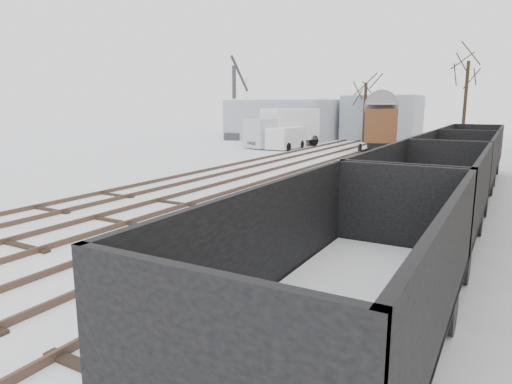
% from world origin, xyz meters
% --- Properties ---
extents(ground, '(120.00, 120.00, 0.00)m').
position_xyz_m(ground, '(0.00, 0.00, 0.00)').
color(ground, white).
rests_on(ground, ground).
extents(tracks, '(13.90, 52.00, 0.16)m').
position_xyz_m(tracks, '(-0.00, 13.67, 0.07)').
color(tracks, black).
rests_on(tracks, ground).
extents(shed_left, '(10.00, 8.00, 4.10)m').
position_xyz_m(shed_left, '(-13.00, 36.00, 2.05)').
color(shed_left, '#939CA6').
rests_on(shed_left, ground).
extents(shed_right, '(7.00, 6.00, 4.50)m').
position_xyz_m(shed_right, '(-4.00, 40.00, 2.25)').
color(shed_right, '#939CA6').
rests_on(shed_right, ground).
extents(ground_frame, '(1.33, 0.51, 1.49)m').
position_xyz_m(ground_frame, '(2.54, 0.38, 0.28)').
color(ground_frame, black).
rests_on(ground_frame, ground).
extents(worker, '(0.66, 0.81, 1.93)m').
position_xyz_m(worker, '(3.29, 0.48, 0.96)').
color(worker, black).
rests_on(worker, ground).
extents(freight_wagon_a, '(2.49, 6.23, 2.54)m').
position_xyz_m(freight_wagon_a, '(6.00, -1.44, 0.97)').
color(freight_wagon_a, black).
rests_on(freight_wagon_a, ground).
extents(freight_wagon_b, '(2.49, 6.23, 2.54)m').
position_xyz_m(freight_wagon_b, '(6.00, 4.96, 0.97)').
color(freight_wagon_b, black).
rests_on(freight_wagon_b, ground).
extents(freight_wagon_c, '(2.49, 6.23, 2.54)m').
position_xyz_m(freight_wagon_c, '(6.00, 11.36, 0.97)').
color(freight_wagon_c, black).
rests_on(freight_wagon_c, ground).
extents(freight_wagon_d, '(2.49, 6.23, 2.54)m').
position_xyz_m(freight_wagon_d, '(6.00, 17.76, 0.97)').
color(freight_wagon_d, black).
rests_on(freight_wagon_d, ground).
extents(box_van_wagon, '(3.70, 5.24, 3.62)m').
position_xyz_m(box_van_wagon, '(-1.31, 28.63, 2.11)').
color(box_van_wagon, black).
rests_on(box_van_wagon, ground).
extents(lorry, '(3.94, 7.40, 3.21)m').
position_xyz_m(lorry, '(-9.34, 28.17, 1.65)').
color(lorry, black).
rests_on(lorry, ground).
extents(panel_van, '(1.83, 4.03, 1.76)m').
position_xyz_m(panel_van, '(-8.38, 26.70, 0.92)').
color(panel_van, silver).
rests_on(panel_van, ground).
extents(crane, '(1.94, 4.93, 8.29)m').
position_xyz_m(crane, '(-17.00, 32.79, 2.18)').
color(crane, '#2F2E34').
rests_on(crane, ground).
extents(tree_far_left, '(0.30, 0.30, 5.56)m').
position_xyz_m(tree_far_left, '(-4.79, 36.36, 2.78)').
color(tree_far_left, black).
rests_on(tree_far_left, ground).
extents(tree_far_right, '(0.30, 0.30, 7.39)m').
position_xyz_m(tree_far_right, '(3.60, 39.13, 3.69)').
color(tree_far_right, black).
rests_on(tree_far_right, ground).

